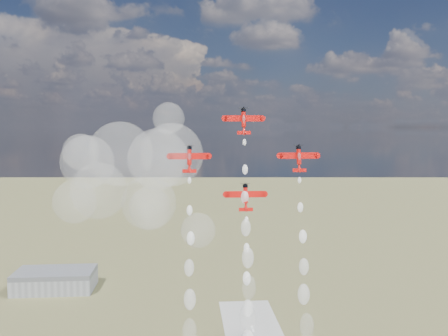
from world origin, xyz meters
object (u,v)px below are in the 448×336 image
object	(u,v)px
plane_lead	(244,121)
plane_right	(299,158)
plane_left	(189,159)
plane_slot	(246,197)
hangar	(55,280)

from	to	relation	value
plane_lead	plane_right	distance (m)	19.56
plane_left	plane_right	distance (m)	32.05
plane_lead	plane_left	world-z (taller)	plane_lead
plane_lead	plane_slot	world-z (taller)	plane_lead
hangar	plane_right	size ratio (longest dim) A/B	4.46
hangar	plane_slot	distance (m)	217.86
plane_left	plane_lead	bearing A→B (deg)	9.13
hangar	plane_left	distance (m)	213.03
hangar	plane_left	world-z (taller)	plane_left
plane_lead	plane_slot	distance (m)	22.44
plane_slot	plane_left	bearing A→B (deg)	170.87
hangar	plane_slot	size ratio (longest dim) A/B	4.46
hangar	plane_lead	size ratio (longest dim) A/B	4.46
plane_left	plane_right	xyz separation A→B (m)	(32.05, 0.00, 0.00)
plane_left	hangar	bearing A→B (deg)	116.72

